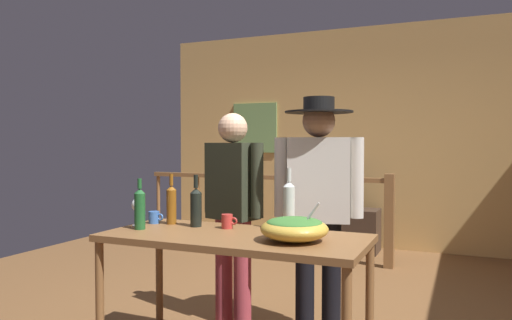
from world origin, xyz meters
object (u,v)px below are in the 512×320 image
Objects in this scene: serving_table at (234,248)px; wine_bottle_dark at (196,206)px; flat_screen_tv at (342,190)px; mug_red at (227,221)px; wine_glass at (138,206)px; tv_console at (342,229)px; wine_bottle_clear at (289,205)px; mug_blue at (154,217)px; wine_bottle_amber at (171,204)px; framed_picture at (255,128)px; wine_bottle_green at (140,208)px; person_standing_right at (318,194)px; person_standing_left at (233,202)px; stair_railing at (300,204)px; salad_bowl at (294,228)px.

wine_bottle_dark is (-0.34, 0.15, 0.21)m from serving_table.
flat_screen_tv is 3.26m from wine_bottle_dark.
flat_screen_tv is 3.23m from mug_red.
serving_table is at bearing -1.60° from wine_glass.
tv_console is 3.28m from wine_bottle_clear.
mug_blue is (-0.66, 0.15, 0.12)m from serving_table.
wine_bottle_dark is at bearing 156.63° from serving_table.
wine_bottle_amber reaches higher than serving_table.
flat_screen_tv reaches higher than mug_blue.
wine_bottle_green is (0.86, -3.79, -0.61)m from framed_picture.
person_standing_right is (0.32, 0.65, 0.27)m from serving_table.
wine_bottle_clear is at bearing 44.61° from serving_table.
wine_bottle_amber is at bearing -96.75° from flat_screen_tv.
mug_red is 0.52m from person_standing_left.
wine_bottle_clear reaches higher than wine_bottle_dark.
framed_picture is 1.57m from flat_screen_tv.
tv_console is (0.33, 0.66, -0.37)m from stair_railing.
wine_bottle_green is at bearing -97.35° from tv_console.
salad_bowl is 3.51× the size of mug_red.
person_standing_right is at bearing -164.70° from person_standing_left.
wine_glass is 0.98m from wine_bottle_clear.
serving_table is 0.43m from wine_bottle_dark.
person_standing_left reaches higher than flat_screen_tv.
wine_bottle_dark reaches higher than salad_bowl.
person_standing_right is (-0.06, 0.69, 0.11)m from salad_bowl.
person_standing_right reaches higher than flat_screen_tv.
stair_railing is 1.95× the size of serving_table.
wine_bottle_amber is 3.08× the size of mug_blue.
salad_bowl is 0.96m from wine_bottle_amber.
salad_bowl is 0.55m from mug_red.
wine_bottle_green is at bearing -105.92° from wine_bottle_amber.
wine_bottle_clear is 3.54× the size of mug_blue.
wine_glass is at bearing 74.35° from person_standing_left.
person_standing_left reaches higher than wine_bottle_green.
wine_glass is 1.67× the size of mug_blue.
person_standing_left is at bearing 65.04° from wine_bottle_amber.
wine_glass is 0.12× the size of person_standing_left.
framed_picture is 1.36× the size of flat_screen_tv.
wine_bottle_clear is 0.25× the size of person_standing_left.
tv_console is at bearing 82.65° from wine_bottle_green.
framed_picture is at bearing 101.82° from wine_glass.
wine_bottle_clear is 0.70m from person_standing_left.
framed_picture is at bearing 116.45° from wine_bottle_clear.
framed_picture is at bearing 135.99° from stair_railing.
stair_railing is 9.58× the size of wine_bottle_green.
wine_bottle_dark is 0.20m from wine_bottle_amber.
salad_bowl reaches higher than wine_glass.
mug_blue is at bearing -173.75° from wine_bottle_clear.
wine_bottle_clear is at bearing 64.45° from person_standing_right.
wine_bottle_green is at bearing -159.61° from wine_bottle_clear.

